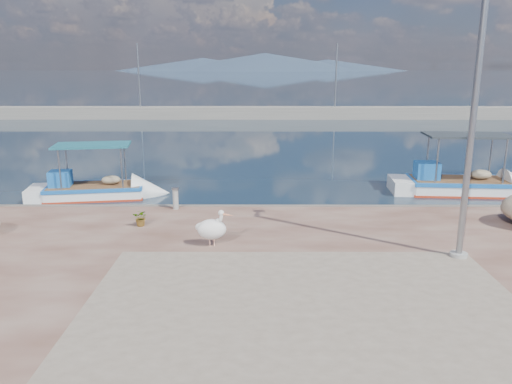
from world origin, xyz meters
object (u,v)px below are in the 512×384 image
object	(u,v)px
bollard_near	(176,197)
lamp_post	(472,128)
boat_left	(94,193)
pelican	(212,229)
boat_right	(460,187)

from	to	relation	value
bollard_near	lamp_post	bearing A→B (deg)	-28.70
boat_left	lamp_post	xyz separation A→B (m)	(11.88, -7.80, 3.60)
boat_left	pelican	distance (m)	8.96
boat_left	boat_right	size ratio (longest dim) A/B	0.90
pelican	boat_right	bearing A→B (deg)	55.32
pelican	lamp_post	size ratio (longest dim) A/B	0.15
boat_right	bollard_near	distance (m)	12.23
boat_left	lamp_post	world-z (taller)	lamp_post
pelican	lamp_post	distance (m)	7.02
boat_right	pelican	xyz separation A→B (m)	(-9.87, -7.87, 0.76)
boat_left	lamp_post	size ratio (longest dim) A/B	0.79
pelican	bollard_near	world-z (taller)	pelican
pelican	lamp_post	xyz separation A→B (m)	(6.39, -0.76, 2.81)
boat_left	boat_right	bearing A→B (deg)	-6.00
boat_left	bollard_near	size ratio (longest dim) A/B	7.45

